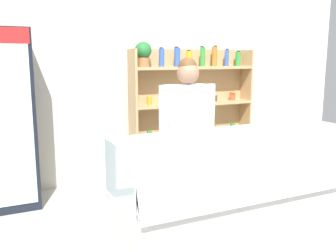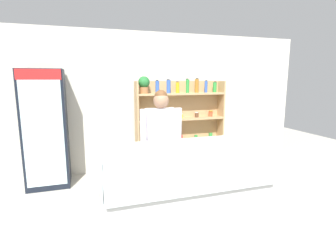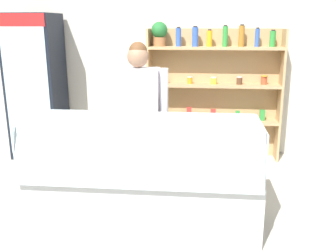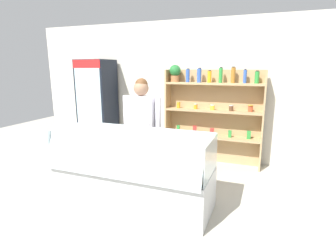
{
  "view_description": "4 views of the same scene",
  "coord_description": "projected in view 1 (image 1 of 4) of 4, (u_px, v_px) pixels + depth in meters",
  "views": [
    {
      "loc": [
        -1.9,
        -2.59,
        1.65
      ],
      "look_at": [
        -0.38,
        0.62,
        1.0
      ],
      "focal_mm": 40.0,
      "sensor_mm": 36.0,
      "label": 1
    },
    {
      "loc": [
        -1.21,
        -2.88,
        1.8
      ],
      "look_at": [
        -0.04,
        0.7,
        1.12
      ],
      "focal_mm": 28.0,
      "sensor_mm": 36.0,
      "label": 2
    },
    {
      "loc": [
        0.48,
        -3.13,
        1.83
      ],
      "look_at": [
        0.15,
        0.4,
        0.86
      ],
      "focal_mm": 40.0,
      "sensor_mm": 36.0,
      "label": 3
    },
    {
      "loc": [
        1.53,
        -2.84,
        1.8
      ],
      "look_at": [
        0.2,
        0.7,
        0.96
      ],
      "focal_mm": 28.0,
      "sensor_mm": 36.0,
      "label": 4
    }
  ],
  "objects": [
    {
      "name": "ground_plane",
      "position": [
        235.0,
        242.0,
        3.4
      ],
      "size": [
        12.0,
        12.0,
        0.0
      ],
      "primitive_type": "plane",
      "color": "#B7B2A3"
    },
    {
      "name": "back_wall",
      "position": [
        143.0,
        80.0,
        5.14
      ],
      "size": [
        6.8,
        0.1,
        2.7
      ],
      "primitive_type": "cube",
      "color": "beige",
      "rests_on": "ground"
    },
    {
      "name": "drinks_fridge",
      "position": [
        1.0,
        120.0,
        4.07
      ],
      "size": [
        0.67,
        0.6,
        1.96
      ],
      "color": "black",
      "rests_on": "ground"
    },
    {
      "name": "shelving_unit",
      "position": [
        189.0,
        103.0,
        5.21
      ],
      "size": [
        1.8,
        0.29,
        1.85
      ],
      "color": "tan",
      "rests_on": "ground"
    },
    {
      "name": "deli_display_case",
      "position": [
        230.0,
        210.0,
        3.34
      ],
      "size": [
        2.08,
        0.81,
        1.01
      ],
      "color": "silver",
      "rests_on": "ground"
    },
    {
      "name": "shop_clerk",
      "position": [
        188.0,
        127.0,
        3.68
      ],
      "size": [
        0.61,
        0.25,
        1.66
      ],
      "color": "#4C4233",
      "rests_on": "ground"
    }
  ]
}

